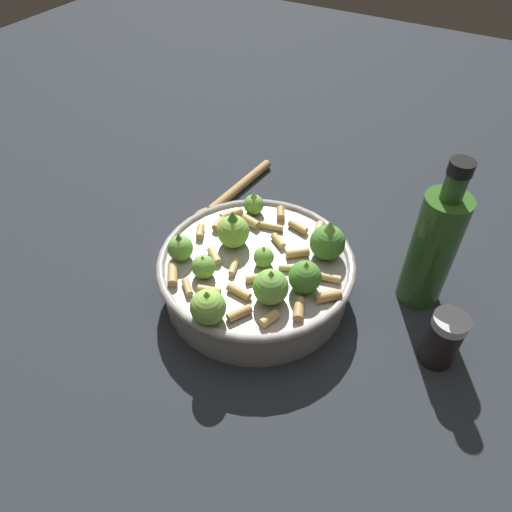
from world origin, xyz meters
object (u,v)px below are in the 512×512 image
olive_oil_bottle (433,247)px  wooden_spoon (229,196)px  cooking_pan (257,272)px  pepper_shaker (443,339)px

olive_oil_bottle → wooden_spoon: bearing=-9.1°
olive_oil_bottle → wooden_spoon: olive_oil_bottle is taller
olive_oil_bottle → cooking_pan: bearing=28.5°
pepper_shaker → olive_oil_bottle: bearing=-61.5°
olive_oil_bottle → wooden_spoon: (0.35, -0.06, -0.08)m
cooking_pan → olive_oil_bottle: bearing=-151.5°
pepper_shaker → wooden_spoon: (0.40, -0.15, -0.03)m
cooking_pan → olive_oil_bottle: 0.23m
wooden_spoon → olive_oil_bottle: bearing=170.9°
cooking_pan → pepper_shaker: size_ratio=3.38×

